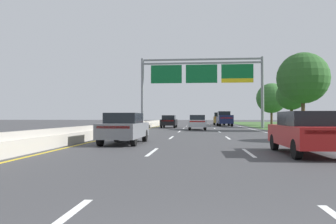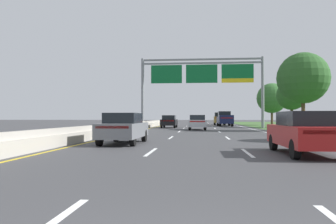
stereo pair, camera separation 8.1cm
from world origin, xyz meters
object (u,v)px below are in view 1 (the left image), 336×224
(overhead_sign_gantry, at_px, (201,77))
(pickup_truck_navy, at_px, (224,119))
(car_gold_right_lane_suv, at_px, (219,118))
(roadside_tree_far, at_px, (291,95))
(car_black_left_lane_sedan, at_px, (169,121))
(car_grey_left_lane_sedan, at_px, (124,128))
(roadside_tree_mid, at_px, (303,78))
(car_red_right_lane_sedan, at_px, (307,132))
(roadside_tree_distant, at_px, (271,98))
(car_silver_centre_lane_sedan, at_px, (197,122))

(overhead_sign_gantry, height_order, pickup_truck_navy, overhead_sign_gantry)
(car_gold_right_lane_suv, relative_size, roadside_tree_far, 0.78)
(pickup_truck_navy, xyz_separation_m, car_black_left_lane_sedan, (-7.48, -7.89, -0.26))
(car_grey_left_lane_sedan, bearing_deg, roadside_tree_mid, -39.38)
(pickup_truck_navy, distance_m, roadside_tree_mid, 17.57)
(car_red_right_lane_sedan, height_order, car_gold_right_lane_suv, car_gold_right_lane_suv)
(overhead_sign_gantry, distance_m, car_black_left_lane_sedan, 6.77)
(car_grey_left_lane_sedan, distance_m, roadside_tree_far, 31.07)
(overhead_sign_gantry, distance_m, roadside_tree_distant, 18.73)
(car_red_right_lane_sedan, height_order, roadside_tree_far, roadside_tree_far)
(car_grey_left_lane_sedan, xyz_separation_m, car_black_left_lane_sedan, (0.09, 24.62, 0.00))
(pickup_truck_navy, relative_size, car_gold_right_lane_suv, 1.15)
(pickup_truck_navy, xyz_separation_m, roadside_tree_mid, (6.38, -15.85, 4.08))
(car_silver_centre_lane_sedan, distance_m, roadside_tree_far, 14.69)
(car_grey_left_lane_sedan, height_order, car_gold_right_lane_suv, car_gold_right_lane_suv)
(roadside_tree_far, bearing_deg, car_red_right_lane_sedan, -104.27)
(car_black_left_lane_sedan, bearing_deg, car_silver_centre_lane_sedan, -148.35)
(roadside_tree_distant, bearing_deg, overhead_sign_gantry, -128.20)
(roadside_tree_mid, bearing_deg, car_grey_left_lane_sedan, -129.96)
(car_grey_left_lane_sedan, xyz_separation_m, car_red_right_lane_sedan, (7.73, -4.19, 0.00))
(car_gold_right_lane_suv, bearing_deg, roadside_tree_distant, -103.61)
(car_black_left_lane_sedan, bearing_deg, car_red_right_lane_sedan, -164.80)
(roadside_tree_mid, relative_size, roadside_tree_distant, 1.11)
(overhead_sign_gantry, bearing_deg, car_grey_left_lane_sedan, -99.77)
(car_black_left_lane_sedan, relative_size, car_silver_centre_lane_sedan, 1.00)
(car_black_left_lane_sedan, relative_size, roadside_tree_far, 0.73)
(roadside_tree_far, bearing_deg, overhead_sign_gantry, -167.12)
(car_black_left_lane_sedan, xyz_separation_m, roadside_tree_far, (15.49, 2.06, 3.31))
(car_gold_right_lane_suv, distance_m, roadside_tree_distant, 9.28)
(car_black_left_lane_sedan, height_order, roadside_tree_mid, roadside_tree_mid)
(car_red_right_lane_sedan, height_order, car_silver_centre_lane_sedan, same)
(car_silver_centre_lane_sedan, bearing_deg, car_red_right_lane_sedan, -170.42)
(overhead_sign_gantry, bearing_deg, car_red_right_lane_sedan, -82.78)
(car_silver_centre_lane_sedan, bearing_deg, roadside_tree_mid, -102.06)
(car_grey_left_lane_sedan, relative_size, car_red_right_lane_sedan, 1.00)
(car_gold_right_lane_suv, height_order, roadside_tree_mid, roadside_tree_mid)
(car_grey_left_lane_sedan, bearing_deg, car_silver_centre_lane_sedan, -10.43)
(car_grey_left_lane_sedan, relative_size, car_silver_centre_lane_sedan, 1.00)
(pickup_truck_navy, relative_size, roadside_tree_far, 0.90)
(pickup_truck_navy, bearing_deg, roadside_tree_mid, -159.41)
(roadside_tree_distant, bearing_deg, pickup_truck_navy, -142.50)
(roadside_tree_far, xyz_separation_m, roadside_tree_distant, (0.09, 12.04, 0.30))
(car_red_right_lane_sedan, xyz_separation_m, car_silver_centre_lane_sedan, (-4.08, 22.95, 0.00))
(roadside_tree_mid, distance_m, roadside_tree_distant, 22.14)
(overhead_sign_gantry, relative_size, pickup_truck_navy, 2.77)
(roadside_tree_distant, bearing_deg, car_silver_centre_lane_sedan, -121.06)
(car_red_right_lane_sedan, bearing_deg, roadside_tree_mid, -17.25)
(car_silver_centre_lane_sedan, relative_size, roadside_tree_distant, 0.64)
(roadside_tree_mid, bearing_deg, car_black_left_lane_sedan, 150.12)
(overhead_sign_gantry, bearing_deg, roadside_tree_far, 12.88)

